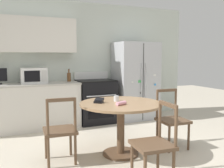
# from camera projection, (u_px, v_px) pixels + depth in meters

# --- Properties ---
(ground_plane) EXTENTS (14.00, 14.00, 0.00)m
(ground_plane) POSITION_uv_depth(u_px,v_px,m) (142.00, 164.00, 3.31)
(ground_plane) COLOR beige
(back_wall) EXTENTS (5.20, 0.44, 2.60)m
(back_wall) POSITION_uv_depth(u_px,v_px,m) (70.00, 56.00, 5.39)
(back_wall) COLOR silver
(back_wall) RESTS_ON ground_plane
(kitchen_counter) EXTENTS (1.99, 0.64, 0.90)m
(kitchen_counter) POSITION_uv_depth(u_px,v_px,m) (28.00, 106.00, 4.86)
(kitchen_counter) COLOR silver
(kitchen_counter) RESTS_ON ground_plane
(refrigerator) EXTENTS (0.93, 0.72, 1.73)m
(refrigerator) POSITION_uv_depth(u_px,v_px,m) (135.00, 81.00, 5.70)
(refrigerator) COLOR #B2B5BA
(refrigerator) RESTS_ON ground_plane
(oven_range) EXTENTS (0.78, 0.68, 1.08)m
(oven_range) POSITION_uv_depth(u_px,v_px,m) (96.00, 101.00, 5.39)
(oven_range) COLOR black
(oven_range) RESTS_ON ground_plane
(microwave) EXTENTS (0.49, 0.38, 0.30)m
(microwave) POSITION_uv_depth(u_px,v_px,m) (34.00, 75.00, 4.88)
(microwave) COLOR white
(microwave) RESTS_ON kitchen_counter
(counter_bottle) EXTENTS (0.08, 0.08, 0.27)m
(counter_bottle) POSITION_uv_depth(u_px,v_px,m) (69.00, 77.00, 5.22)
(counter_bottle) COLOR brown
(counter_bottle) RESTS_ON kitchen_counter
(dining_table) EXTENTS (1.18, 1.18, 0.76)m
(dining_table) POSITION_uv_depth(u_px,v_px,m) (121.00, 113.00, 3.58)
(dining_table) COLOR #997551
(dining_table) RESTS_ON ground_plane
(dining_chair_left) EXTENTS (0.45, 0.45, 0.90)m
(dining_chair_left) POSITION_uv_depth(u_px,v_px,m) (60.00, 131.00, 3.31)
(dining_chair_left) COLOR brown
(dining_chair_left) RESTS_ON ground_plane
(dining_chair_near) EXTENTS (0.45, 0.45, 0.90)m
(dining_chair_near) POSITION_uv_depth(u_px,v_px,m) (155.00, 144.00, 2.81)
(dining_chair_near) COLOR brown
(dining_chair_near) RESTS_ON ground_plane
(dining_chair_right) EXTENTS (0.45, 0.45, 0.90)m
(dining_chair_right) POSITION_uv_depth(u_px,v_px,m) (172.00, 120.00, 3.89)
(dining_chair_right) COLOR brown
(dining_chair_right) RESTS_ON ground_plane
(candle_glass) EXTENTS (0.08, 0.08, 0.08)m
(candle_glass) POSITION_uv_depth(u_px,v_px,m) (116.00, 99.00, 3.67)
(candle_glass) COLOR silver
(candle_glass) RESTS_ON dining_table
(folded_napkin) EXTENTS (0.17, 0.10, 0.05)m
(folded_napkin) POSITION_uv_depth(u_px,v_px,m) (121.00, 103.00, 3.37)
(folded_napkin) COLOR pink
(folded_napkin) RESTS_ON dining_table
(wallet) EXTENTS (0.17, 0.17, 0.07)m
(wallet) POSITION_uv_depth(u_px,v_px,m) (99.00, 101.00, 3.54)
(wallet) COLOR black
(wallet) RESTS_ON dining_table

